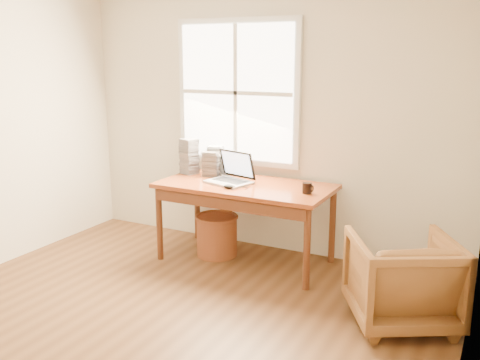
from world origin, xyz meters
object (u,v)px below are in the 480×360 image
object	(u,v)px
desk	(245,186)
coffee_mug	(307,188)
armchair	(402,280)
wicker_stool	(217,236)
cd_stack_a	(216,160)
laptop	(228,167)

from	to	relation	value
desk	coffee_mug	world-z (taller)	coffee_mug
armchair	coffee_mug	distance (m)	1.15
wicker_stool	cd_stack_a	xyz separation A→B (m)	(-0.15, 0.25, 0.69)
desk	armchair	distance (m)	1.69
desk	armchair	size ratio (longest dim) A/B	2.19
wicker_stool	coffee_mug	size ratio (longest dim) A/B	4.20
desk	wicker_stool	distance (m)	0.62
laptop	coffee_mug	world-z (taller)	laptop
desk	laptop	distance (m)	0.24
desk	wicker_stool	world-z (taller)	desk
desk	cd_stack_a	bearing A→B (deg)	151.24
armchair	laptop	distance (m)	1.86
desk	coffee_mug	distance (m)	0.63
wicker_stool	desk	bearing A→B (deg)	-0.00
laptop	cd_stack_a	bearing A→B (deg)	150.94
coffee_mug	laptop	bearing A→B (deg)	179.28
wicker_stool	cd_stack_a	distance (m)	0.75
cd_stack_a	armchair	bearing A→B (deg)	-21.94
desk	cd_stack_a	size ratio (longest dim) A/B	5.78
wicker_stool	cd_stack_a	size ratio (longest dim) A/B	1.41
cd_stack_a	wicker_stool	bearing A→B (deg)	-59.06
armchair	laptop	world-z (taller)	laptop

